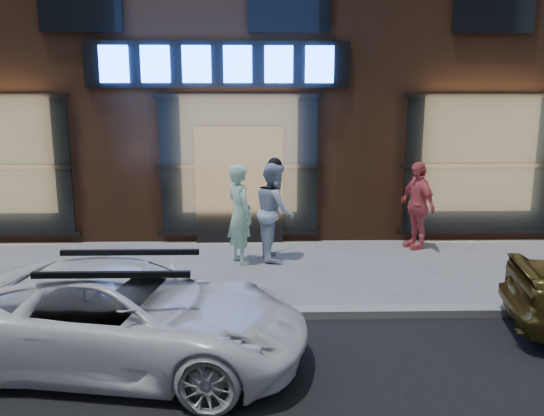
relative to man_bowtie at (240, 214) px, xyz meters
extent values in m
plane|color=slate|center=(-0.06, -2.52, -0.90)|extent=(90.00, 90.00, 0.00)
cube|color=gray|center=(-0.06, -2.52, -0.84)|extent=(60.00, 0.25, 0.12)
cube|color=#54301E|center=(-0.06, 5.48, 4.10)|extent=(30.00, 8.00, 10.00)
cube|color=black|center=(-0.46, 1.43, 2.70)|extent=(5.20, 0.06, 0.90)
cube|color=black|center=(-0.06, 1.40, 0.30)|extent=(1.80, 0.10, 2.40)
cube|color=#FFBF72|center=(-0.06, 1.46, 0.70)|extent=(3.00, 0.04, 2.60)
cube|color=black|center=(-0.06, 1.42, 0.70)|extent=(3.20, 0.06, 2.80)
cube|color=#FFBF72|center=(4.94, 1.46, 0.70)|extent=(3.00, 0.04, 2.60)
cube|color=black|center=(4.94, 1.42, 0.70)|extent=(3.20, 0.06, 2.80)
cube|color=#2659FF|center=(-2.46, 1.36, 2.70)|extent=(0.55, 0.12, 0.70)
cube|color=#2659FF|center=(-1.66, 1.36, 2.70)|extent=(0.55, 0.12, 0.70)
cube|color=#2659FF|center=(-0.86, 1.36, 2.70)|extent=(0.55, 0.12, 0.70)
cube|color=#2659FF|center=(-0.06, 1.36, 2.70)|extent=(0.55, 0.12, 0.70)
cube|color=#2659FF|center=(0.74, 1.36, 2.70)|extent=(0.55, 0.12, 0.70)
cube|color=#2659FF|center=(1.54, 1.36, 2.70)|extent=(0.55, 0.12, 0.70)
imported|color=#ADE3BF|center=(0.00, 0.00, 0.00)|extent=(0.70, 0.78, 1.80)
imported|color=white|center=(0.63, 0.24, 0.00)|extent=(0.78, 0.95, 1.81)
imported|color=#E65E62|center=(3.48, 0.91, -0.03)|extent=(0.73, 1.10, 1.74)
imported|color=white|center=(-1.15, -3.77, -0.33)|extent=(4.32, 2.49, 1.13)
camera|label=1|loc=(0.36, -9.33, 2.02)|focal=35.00mm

